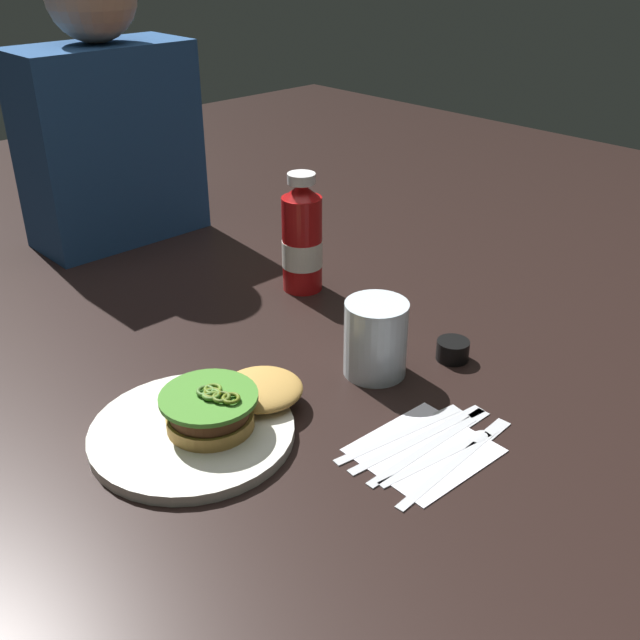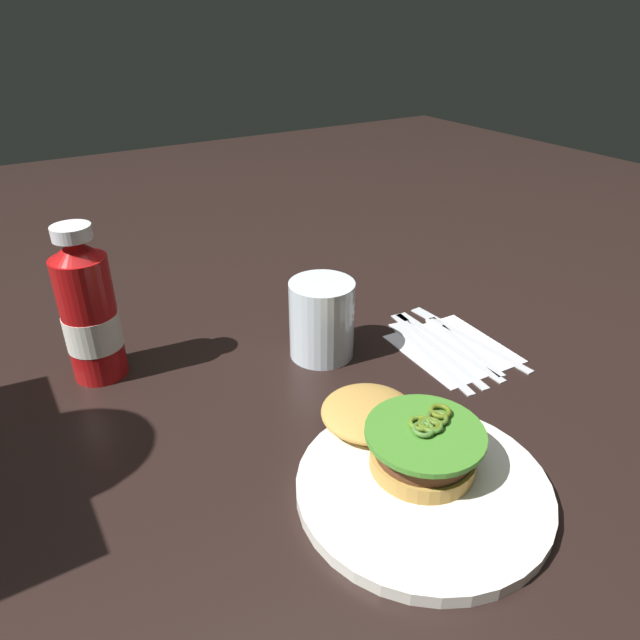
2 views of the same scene
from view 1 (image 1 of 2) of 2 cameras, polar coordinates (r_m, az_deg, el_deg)
The scene contains 13 objects.
ground_plane at distance 1.06m, azimuth -4.17°, elevation -3.73°, with size 3.00×3.00×0.00m, color black.
dinner_plate at distance 0.94m, azimuth -9.74°, elevation -8.45°, with size 0.25×0.25×0.01m, color silver.
burger_sandwich at distance 0.94m, azimuth -6.92°, elevation -6.25°, with size 0.20×0.12×0.05m.
ketchup_bottle at distance 1.26m, azimuth -1.38°, elevation 6.16°, with size 0.07×0.07×0.20m.
water_glass at distance 1.03m, azimuth 4.28°, elevation -1.42°, with size 0.09×0.09×0.11m, color silver.
condiment_cup at distance 1.09m, azimuth 10.11°, elevation -2.28°, with size 0.05×0.05×0.03m, color black.
napkin at distance 0.92m, azimuth 7.96°, elevation -9.82°, with size 0.15×0.13×0.00m, color white.
butter_knife at distance 0.91m, azimuth 10.91°, elevation -9.98°, with size 0.22×0.03×0.00m.
spoon_utensil at distance 0.92m, azimuth 10.25°, elevation -9.57°, with size 0.18×0.04×0.00m.
steak_knife at distance 0.93m, azimuth 9.06°, elevation -8.94°, with size 0.22×0.02×0.00m.
table_knife at distance 0.94m, azimuth 8.26°, elevation -8.48°, with size 0.22×0.04×0.00m.
fork_utensil at distance 0.95m, azimuth 7.02°, elevation -8.14°, with size 0.20×0.05×0.00m.
diner_person at distance 1.51m, azimuth -15.96°, elevation 14.48°, with size 0.33×0.16×0.53m.
Camera 1 is at (-0.57, -0.71, 0.56)m, focal length 41.85 mm.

